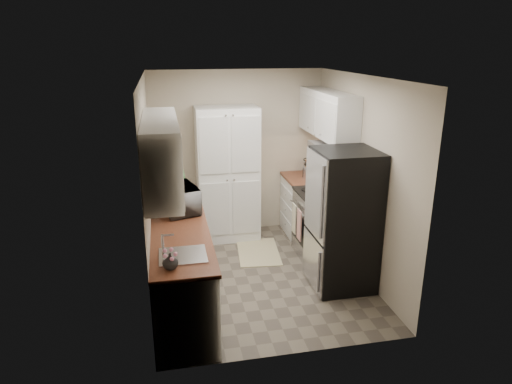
{
  "coord_description": "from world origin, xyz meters",
  "views": [
    {
      "loc": [
        -1.1,
        -5.15,
        2.85
      ],
      "look_at": [
        -0.01,
        0.15,
        1.09
      ],
      "focal_mm": 32.0,
      "sensor_mm": 36.0,
      "label": 1
    }
  ],
  "objects_px": {
    "refrigerator": "(343,220)",
    "wine_bottle": "(169,188)",
    "toaster_oven": "(312,170)",
    "pantry_cabinet": "(228,174)",
    "microwave": "(179,199)",
    "electric_range": "(322,224)"
  },
  "relations": [
    {
      "from": "refrigerator",
      "to": "wine_bottle",
      "type": "xyz_separation_m",
      "value": [
        -2.02,
        0.95,
        0.24
      ]
    },
    {
      "from": "toaster_oven",
      "to": "refrigerator",
      "type": "bearing_deg",
      "value": -70.39
    },
    {
      "from": "pantry_cabinet",
      "to": "wine_bottle",
      "type": "bearing_deg",
      "value": -138.57
    },
    {
      "from": "wine_bottle",
      "to": "toaster_oven",
      "type": "bearing_deg",
      "value": 17.74
    },
    {
      "from": "refrigerator",
      "to": "toaster_oven",
      "type": "xyz_separation_m",
      "value": [
        0.15,
        1.64,
        0.16
      ]
    },
    {
      "from": "refrigerator",
      "to": "microwave",
      "type": "xyz_separation_m",
      "value": [
        -1.9,
        0.5,
        0.23
      ]
    },
    {
      "from": "refrigerator",
      "to": "microwave",
      "type": "distance_m",
      "value": 1.98
    },
    {
      "from": "microwave",
      "to": "toaster_oven",
      "type": "xyz_separation_m",
      "value": [
        2.05,
        1.14,
        -0.06
      ]
    },
    {
      "from": "microwave",
      "to": "electric_range",
      "type": "bearing_deg",
      "value": -97.18
    },
    {
      "from": "pantry_cabinet",
      "to": "microwave",
      "type": "xyz_separation_m",
      "value": [
        -0.76,
        -1.22,
        0.08
      ]
    },
    {
      "from": "refrigerator",
      "to": "wine_bottle",
      "type": "distance_m",
      "value": 2.24
    },
    {
      "from": "wine_bottle",
      "to": "toaster_oven",
      "type": "height_order",
      "value": "wine_bottle"
    },
    {
      "from": "pantry_cabinet",
      "to": "refrigerator",
      "type": "relative_size",
      "value": 1.18
    },
    {
      "from": "pantry_cabinet",
      "to": "microwave",
      "type": "bearing_deg",
      "value": -121.85
    },
    {
      "from": "wine_bottle",
      "to": "pantry_cabinet",
      "type": "bearing_deg",
      "value": 41.43
    },
    {
      "from": "refrigerator",
      "to": "electric_range",
      "type": "bearing_deg",
      "value": 87.52
    },
    {
      "from": "electric_range",
      "to": "wine_bottle",
      "type": "xyz_separation_m",
      "value": [
        -2.05,
        0.15,
        0.61
      ]
    },
    {
      "from": "microwave",
      "to": "wine_bottle",
      "type": "xyz_separation_m",
      "value": [
        -0.12,
        0.45,
        0.01
      ]
    },
    {
      "from": "microwave",
      "to": "refrigerator",
      "type": "bearing_deg",
      "value": -120.73
    },
    {
      "from": "electric_range",
      "to": "toaster_oven",
      "type": "distance_m",
      "value": 1.01
    },
    {
      "from": "pantry_cabinet",
      "to": "electric_range",
      "type": "bearing_deg",
      "value": -38.22
    },
    {
      "from": "microwave",
      "to": "pantry_cabinet",
      "type": "bearing_deg",
      "value": -47.79
    }
  ]
}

